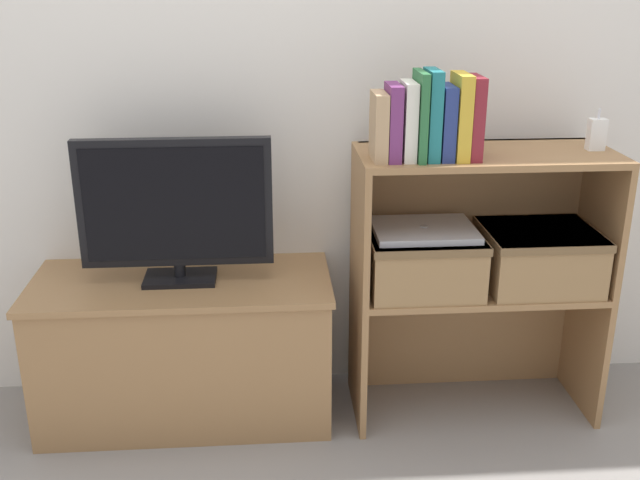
{
  "coord_description": "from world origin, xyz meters",
  "views": [
    {
      "loc": [
        -0.16,
        -1.97,
        1.4
      ],
      "look_at": [
        0.0,
        0.17,
        0.61
      ],
      "focal_mm": 42.0,
      "sensor_mm": 36.0,
      "label": 1
    }
  ],
  "objects_px": {
    "book_forest": "(420,116)",
    "storage_basket_right": "(538,254)",
    "book_tan": "(379,127)",
    "book_teal": "(432,115)",
    "book_maroon": "(473,118)",
    "tv": "(175,207)",
    "book_mustard": "(460,117)",
    "baby_monitor": "(596,134)",
    "storage_basket_left": "(422,257)",
    "book_ivory": "(408,121)",
    "book_navy": "(446,122)",
    "book_plum": "(393,122)",
    "tv_stand": "(185,348)",
    "laptop": "(424,230)"
  },
  "relations": [
    {
      "from": "storage_basket_right",
      "to": "book_tan",
      "type": "bearing_deg",
      "value": -173.99
    },
    {
      "from": "book_tan",
      "to": "storage_basket_right",
      "type": "xyz_separation_m",
      "value": [
        0.52,
        0.06,
        -0.42
      ]
    },
    {
      "from": "book_tan",
      "to": "storage_basket_right",
      "type": "bearing_deg",
      "value": 6.01
    },
    {
      "from": "baby_monitor",
      "to": "storage_basket_left",
      "type": "bearing_deg",
      "value": -178.32
    },
    {
      "from": "book_teal",
      "to": "book_maroon",
      "type": "xyz_separation_m",
      "value": [
        0.12,
        0.0,
        -0.01
      ]
    },
    {
      "from": "book_ivory",
      "to": "baby_monitor",
      "type": "bearing_deg",
      "value": 6.83
    },
    {
      "from": "book_ivory",
      "to": "tv",
      "type": "bearing_deg",
      "value": 171.94
    },
    {
      "from": "book_maroon",
      "to": "laptop",
      "type": "xyz_separation_m",
      "value": [
        -0.11,
        0.06,
        -0.35
      ]
    },
    {
      "from": "book_forest",
      "to": "book_teal",
      "type": "relative_size",
      "value": 0.98
    },
    {
      "from": "book_tan",
      "to": "storage_basket_left",
      "type": "distance_m",
      "value": 0.45
    },
    {
      "from": "book_tan",
      "to": "book_maroon",
      "type": "distance_m",
      "value": 0.27
    },
    {
      "from": "book_teal",
      "to": "book_navy",
      "type": "relative_size",
      "value": 1.21
    },
    {
      "from": "book_ivory",
      "to": "baby_monitor",
      "type": "height_order",
      "value": "book_ivory"
    },
    {
      "from": "tv_stand",
      "to": "storage_basket_left",
      "type": "distance_m",
      "value": 0.81
    },
    {
      "from": "tv",
      "to": "book_mustard",
      "type": "xyz_separation_m",
      "value": [
        0.83,
        -0.1,
        0.28
      ]
    },
    {
      "from": "book_ivory",
      "to": "book_navy",
      "type": "bearing_deg",
      "value": 0.0
    },
    {
      "from": "book_maroon",
      "to": "storage_basket_left",
      "type": "relative_size",
      "value": 0.68
    },
    {
      "from": "book_plum",
      "to": "laptop",
      "type": "distance_m",
      "value": 0.37
    },
    {
      "from": "book_plum",
      "to": "storage_basket_right",
      "type": "xyz_separation_m",
      "value": [
        0.48,
        0.06,
        -0.43
      ]
    },
    {
      "from": "book_navy",
      "to": "storage_basket_left",
      "type": "relative_size",
      "value": 0.61
    },
    {
      "from": "tv_stand",
      "to": "book_forest",
      "type": "distance_m",
      "value": 1.04
    },
    {
      "from": "book_forest",
      "to": "storage_basket_right",
      "type": "bearing_deg",
      "value": 7.67
    },
    {
      "from": "tv_stand",
      "to": "book_maroon",
      "type": "height_order",
      "value": "book_maroon"
    },
    {
      "from": "storage_basket_right",
      "to": "book_plum",
      "type": "bearing_deg",
      "value": -173.51
    },
    {
      "from": "tv",
      "to": "book_ivory",
      "type": "distance_m",
      "value": 0.73
    },
    {
      "from": "tv",
      "to": "laptop",
      "type": "xyz_separation_m",
      "value": [
        0.75,
        -0.04,
        -0.08
      ]
    },
    {
      "from": "book_mustard",
      "to": "baby_monitor",
      "type": "bearing_deg",
      "value": 9.12
    },
    {
      "from": "book_teal",
      "to": "baby_monitor",
      "type": "xyz_separation_m",
      "value": [
        0.52,
        0.07,
        -0.08
      ]
    },
    {
      "from": "book_navy",
      "to": "storage_basket_left",
      "type": "bearing_deg",
      "value": 122.32
    },
    {
      "from": "book_mustard",
      "to": "book_forest",
      "type": "bearing_deg",
      "value": 180.0
    },
    {
      "from": "tv",
      "to": "storage_basket_left",
      "type": "distance_m",
      "value": 0.77
    },
    {
      "from": "book_maroon",
      "to": "book_navy",
      "type": "bearing_deg",
      "value": 180.0
    },
    {
      "from": "storage_basket_left",
      "to": "laptop",
      "type": "xyz_separation_m",
      "value": [
        0.0,
        -0.0,
        0.09
      ]
    },
    {
      "from": "tv",
      "to": "book_mustard",
      "type": "bearing_deg",
      "value": -6.62
    },
    {
      "from": "book_plum",
      "to": "baby_monitor",
      "type": "height_order",
      "value": "book_plum"
    },
    {
      "from": "book_plum",
      "to": "book_forest",
      "type": "relative_size",
      "value": 0.86
    },
    {
      "from": "tv",
      "to": "book_maroon",
      "type": "bearing_deg",
      "value": -6.33
    },
    {
      "from": "book_maroon",
      "to": "book_tan",
      "type": "bearing_deg",
      "value": 180.0
    },
    {
      "from": "book_plum",
      "to": "book_navy",
      "type": "relative_size",
      "value": 1.02
    },
    {
      "from": "book_plum",
      "to": "book_ivory",
      "type": "bearing_deg",
      "value": 0.0
    },
    {
      "from": "tv",
      "to": "book_mustard",
      "type": "distance_m",
      "value": 0.88
    },
    {
      "from": "storage_basket_left",
      "to": "tv_stand",
      "type": "bearing_deg",
      "value": 176.77
    },
    {
      "from": "book_tan",
      "to": "book_plum",
      "type": "relative_size",
      "value": 0.9
    },
    {
      "from": "tv",
      "to": "book_teal",
      "type": "relative_size",
      "value": 2.3
    },
    {
      "from": "book_teal",
      "to": "storage_basket_left",
      "type": "xyz_separation_m",
      "value": [
        0.01,
        0.06,
        -0.45
      ]
    },
    {
      "from": "book_teal",
      "to": "tv_stand",
      "type": "bearing_deg",
      "value": 172.54
    },
    {
      "from": "tv_stand",
      "to": "book_maroon",
      "type": "bearing_deg",
      "value": -6.43
    },
    {
      "from": "storage_basket_left",
      "to": "book_mustard",
      "type": "bearing_deg",
      "value": -36.0
    },
    {
      "from": "tv_stand",
      "to": "book_teal",
      "type": "height_order",
      "value": "book_teal"
    },
    {
      "from": "storage_basket_right",
      "to": "book_teal",
      "type": "bearing_deg",
      "value": -171.63
    }
  ]
}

